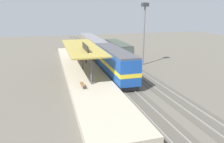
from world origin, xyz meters
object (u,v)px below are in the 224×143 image
locomotive (115,63)px  platform_bench (82,84)px  light_mast (144,21)px  person_waiting (81,56)px  freight_car (118,50)px  person_walking (86,58)px  passenger_carriage_single (93,46)px

locomotive → platform_bench: bearing=-136.9°
light_mast → person_waiting: (-11.81, 2.37, -6.54)m
light_mast → person_waiting: light_mast is taller
freight_car → person_waiting: freight_car is taller
platform_bench → locomotive: 8.29m
person_waiting → person_walking: 1.71m
passenger_carriage_single → person_waiting: bearing=-114.2°
platform_bench → light_mast: light_mast is taller
locomotive → person_waiting: bearing=113.9°
passenger_carriage_single → locomotive: bearing=-90.0°
platform_bench → locomotive: size_ratio=0.12×
platform_bench → passenger_carriage_single: size_ratio=0.08×
platform_bench → passenger_carriage_single: (6.00, 23.62, 0.97)m
light_mast → person_waiting: bearing=168.6°
platform_bench → freight_car: 21.33m
person_waiting → freight_car: bearing=23.9°
locomotive → person_walking: locomotive is taller
person_walking → passenger_carriage_single: bearing=72.5°
passenger_carriage_single → light_mast: bearing=-55.4°
platform_bench → person_walking: bearing=78.4°
locomotive → light_mast: light_mast is taller
freight_car → person_waiting: bearing=-156.1°
freight_car → light_mast: 9.48m
locomotive → light_mast: bearing=40.6°
passenger_carriage_single → person_walking: (-3.31, -10.49, -0.46)m
platform_bench → person_walking: (2.69, 13.13, 0.51)m
locomotive → passenger_carriage_single: size_ratio=0.72×
light_mast → person_walking: 12.92m
platform_bench → passenger_carriage_single: 24.39m
locomotive → passenger_carriage_single: locomotive is taller
passenger_carriage_single → light_mast: 15.02m
locomotive → light_mast: (7.80, 6.70, 5.99)m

